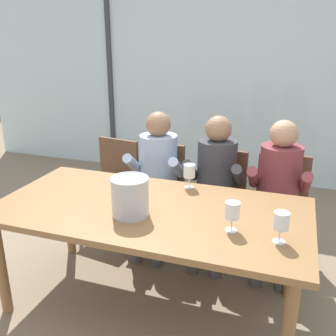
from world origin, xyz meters
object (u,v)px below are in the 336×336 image
ice_bucket_primary (130,196)px  chair_near_curtain (113,179)px  dining_table (150,217)px  person_pale_blue_shirt (156,173)px  wine_glass_center_pour (189,172)px  person_maroon_top (278,188)px  chair_left_of_center (158,186)px  chair_right_of_center (281,201)px  wine_glass_by_left_taster (232,212)px  wine_glass_near_bucket (281,222)px  chair_center (218,193)px  person_charcoal_jacket (215,180)px

ice_bucket_primary → chair_near_curtain: bearing=122.2°
dining_table → person_pale_blue_shirt: (-0.25, 0.77, 0.01)m
wine_glass_center_pour → person_pale_blue_shirt: bearing=137.0°
chair_near_curtain → person_maroon_top: size_ratio=0.73×
chair_near_curtain → wine_glass_center_pour: (0.89, -0.52, 0.35)m
chair_near_curtain → chair_left_of_center: bearing=6.2°
chair_left_of_center → chair_right_of_center: same height
ice_bucket_primary → wine_glass_by_left_taster: 0.62m
chair_right_of_center → person_pale_blue_shirt: bearing=-175.2°
chair_near_curtain → wine_glass_near_bucket: 1.94m
chair_center → wine_glass_near_bucket: 1.27m
chair_left_of_center → ice_bucket_primary: (0.21, -1.05, 0.36)m
chair_left_of_center → person_charcoal_jacket: bearing=-12.7°
person_pale_blue_shirt → person_maroon_top: 1.00m
person_charcoal_jacket → person_maroon_top: bearing=-1.7°
chair_center → chair_right_of_center: bearing=6.8°
dining_table → chair_near_curtain: chair_near_curtain is taller
person_pale_blue_shirt → person_charcoal_jacket: 0.51m
chair_left_of_center → person_pale_blue_shirt: bearing=-74.5°
person_maroon_top → wine_glass_near_bucket: size_ratio=6.83×
chair_right_of_center → chair_center: bearing=177.3°
chair_left_of_center → person_maroon_top: bearing=-5.9°
chair_right_of_center → person_pale_blue_shirt: person_pale_blue_shirt is taller
chair_left_of_center → chair_near_curtain: bearing=179.6°
chair_left_of_center → wine_glass_near_bucket: 1.58m
chair_center → person_charcoal_jacket: person_charcoal_jacket is taller
chair_right_of_center → person_maroon_top: person_maroon_top is taller
person_pale_blue_shirt → wine_glass_near_bucket: (1.06, -0.95, 0.18)m
dining_table → wine_glass_center_pour: (0.14, 0.40, 0.19)m
chair_near_curtain → chair_right_of_center: size_ratio=1.00×
chair_center → ice_bucket_primary: (-0.34, -1.05, 0.36)m
wine_glass_by_left_taster → chair_left_of_center: bearing=128.4°
person_charcoal_jacket → wine_glass_center_pour: 0.42m
person_maroon_top → wine_glass_by_left_taster: bearing=-103.7°
chair_near_curtain → chair_center: bearing=7.4°
wine_glass_near_bucket → chair_near_curtain: bearing=144.5°
chair_right_of_center → dining_table: bearing=-133.7°
ice_bucket_primary → person_pale_blue_shirt: bearing=101.0°
ice_bucket_primary → wine_glass_center_pour: 0.59m
dining_table → chair_right_of_center: size_ratio=2.31×
person_maroon_top → chair_near_curtain: bearing=173.2°
person_pale_blue_shirt → wine_glass_center_pour: 0.57m
chair_center → ice_bucket_primary: size_ratio=3.58×
chair_left_of_center → chair_center: size_ratio=1.00×
person_pale_blue_shirt → chair_left_of_center: bearing=99.2°
chair_near_curtain → chair_center: 1.01m
chair_near_curtain → person_pale_blue_shirt: (0.49, -0.15, 0.17)m
chair_near_curtain → chair_center: size_ratio=1.00×
ice_bucket_primary → wine_glass_by_left_taster: ice_bucket_primary is taller
dining_table → ice_bucket_primary: size_ratio=8.26×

